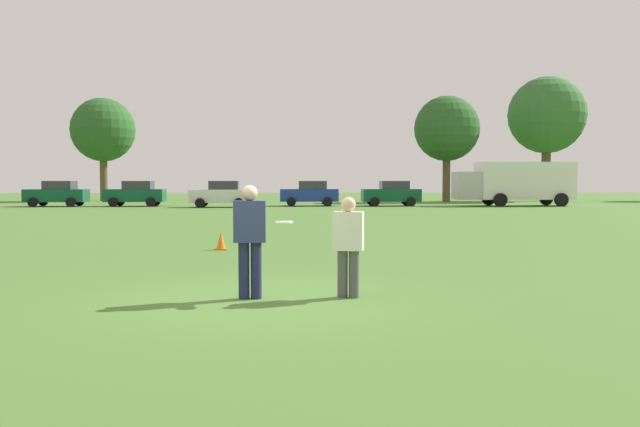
{
  "coord_description": "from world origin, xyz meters",
  "views": [
    {
      "loc": [
        0.51,
        -9.86,
        1.78
      ],
      "look_at": [
        0.99,
        0.76,
        1.26
      ],
      "focal_mm": 36.94,
      "sensor_mm": 36.0,
      "label": 1
    }
  ],
  "objects_px": {
    "frisbee": "(284,222)",
    "parked_car_mid_left": "(136,193)",
    "player_thrower": "(250,235)",
    "player_defender": "(348,241)",
    "parked_car_center": "(221,194)",
    "parked_car_mid_right": "(310,193)",
    "parked_car_near_left": "(57,194)",
    "parked_car_near_right": "(392,193)",
    "box_truck": "(516,182)",
    "traffic_cone": "(221,241)"
  },
  "relations": [
    {
      "from": "parked_car_center",
      "to": "parked_car_near_right",
      "type": "height_order",
      "value": "same"
    },
    {
      "from": "frisbee",
      "to": "parked_car_mid_right",
      "type": "height_order",
      "value": "parked_car_mid_right"
    },
    {
      "from": "frisbee",
      "to": "parked_car_mid_left",
      "type": "height_order",
      "value": "parked_car_mid_left"
    },
    {
      "from": "parked_car_near_right",
      "to": "box_truck",
      "type": "xyz_separation_m",
      "value": [
        9.07,
        -0.28,
        0.83
      ]
    },
    {
      "from": "traffic_cone",
      "to": "parked_car_mid_right",
      "type": "distance_m",
      "value": 30.89
    },
    {
      "from": "parked_car_mid_left",
      "to": "parked_car_near_left",
      "type": "bearing_deg",
      "value": -178.15
    },
    {
      "from": "parked_car_mid_right",
      "to": "parked_car_center",
      "type": "bearing_deg",
      "value": -161.16
    },
    {
      "from": "frisbee",
      "to": "parked_car_near_left",
      "type": "distance_m",
      "value": 41.3
    },
    {
      "from": "parked_car_mid_left",
      "to": "parked_car_center",
      "type": "distance_m",
      "value": 6.68
    },
    {
      "from": "player_defender",
      "to": "parked_car_near_right",
      "type": "relative_size",
      "value": 0.37
    },
    {
      "from": "frisbee",
      "to": "parked_car_mid_right",
      "type": "distance_m",
      "value": 38.11
    },
    {
      "from": "parked_car_mid_left",
      "to": "box_truck",
      "type": "bearing_deg",
      "value": -1.15
    },
    {
      "from": "traffic_cone",
      "to": "parked_car_near_right",
      "type": "height_order",
      "value": "parked_car_near_right"
    },
    {
      "from": "player_defender",
      "to": "parked_car_mid_right",
      "type": "height_order",
      "value": "parked_car_mid_right"
    },
    {
      "from": "parked_car_center",
      "to": "parked_car_mid_right",
      "type": "height_order",
      "value": "same"
    },
    {
      "from": "player_defender",
      "to": "parked_car_center",
      "type": "height_order",
      "value": "parked_car_center"
    },
    {
      "from": "parked_car_center",
      "to": "parked_car_mid_right",
      "type": "relative_size",
      "value": 1.0
    },
    {
      "from": "parked_car_near_left",
      "to": "parked_car_mid_left",
      "type": "relative_size",
      "value": 1.0
    },
    {
      "from": "player_defender",
      "to": "parked_car_near_left",
      "type": "height_order",
      "value": "parked_car_near_left"
    },
    {
      "from": "traffic_cone",
      "to": "parked_car_near_left",
      "type": "xyz_separation_m",
      "value": [
        -14.81,
        30.49,
        0.69
      ]
    },
    {
      "from": "traffic_cone",
      "to": "parked_car_near_left",
      "type": "bearing_deg",
      "value": 115.91
    },
    {
      "from": "parked_car_center",
      "to": "parked_car_mid_right",
      "type": "xyz_separation_m",
      "value": [
        6.19,
        2.11,
        0.0
      ]
    },
    {
      "from": "player_thrower",
      "to": "parked_car_near_right",
      "type": "height_order",
      "value": "parked_car_near_right"
    },
    {
      "from": "box_truck",
      "to": "traffic_cone",
      "type": "bearing_deg",
      "value": -121.22
    },
    {
      "from": "frisbee",
      "to": "traffic_cone",
      "type": "xyz_separation_m",
      "value": [
        -1.71,
        7.36,
        -0.94
      ]
    },
    {
      "from": "parked_car_mid_left",
      "to": "box_truck",
      "type": "distance_m",
      "value": 27.59
    },
    {
      "from": "player_thrower",
      "to": "parked_car_center",
      "type": "height_order",
      "value": "parked_car_center"
    },
    {
      "from": "traffic_cone",
      "to": "parked_car_near_right",
      "type": "xyz_separation_m",
      "value": [
        9.18,
        30.39,
        0.69
      ]
    },
    {
      "from": "frisbee",
      "to": "box_truck",
      "type": "xyz_separation_m",
      "value": [
        16.54,
        37.47,
        0.58
      ]
    },
    {
      "from": "box_truck",
      "to": "player_defender",
      "type": "bearing_deg",
      "value": -112.63
    },
    {
      "from": "player_thrower",
      "to": "box_truck",
      "type": "height_order",
      "value": "box_truck"
    },
    {
      "from": "frisbee",
      "to": "parked_car_mid_right",
      "type": "bearing_deg",
      "value": 87.73
    },
    {
      "from": "traffic_cone",
      "to": "parked_car_mid_left",
      "type": "xyz_separation_m",
      "value": [
        -9.32,
        30.67,
        0.69
      ]
    },
    {
      "from": "parked_car_near_left",
      "to": "parked_car_mid_left",
      "type": "xyz_separation_m",
      "value": [
        5.5,
        0.18,
        0.0
      ]
    },
    {
      "from": "parked_car_center",
      "to": "parked_car_mid_right",
      "type": "bearing_deg",
      "value": 18.84
    },
    {
      "from": "frisbee",
      "to": "traffic_cone",
      "type": "bearing_deg",
      "value": 103.11
    },
    {
      "from": "player_thrower",
      "to": "frisbee",
      "type": "bearing_deg",
      "value": -13.08
    },
    {
      "from": "traffic_cone",
      "to": "parked_car_mid_left",
      "type": "height_order",
      "value": "parked_car_mid_left"
    },
    {
      "from": "parked_car_center",
      "to": "box_truck",
      "type": "relative_size",
      "value": 0.49
    },
    {
      "from": "parked_car_near_left",
      "to": "parked_car_mid_right",
      "type": "height_order",
      "value": "same"
    },
    {
      "from": "player_thrower",
      "to": "player_defender",
      "type": "height_order",
      "value": "player_thrower"
    },
    {
      "from": "parked_car_near_right",
      "to": "parked_car_near_left",
      "type": "bearing_deg",
      "value": 179.77
    },
    {
      "from": "parked_car_mid_right",
      "to": "parked_car_near_right",
      "type": "height_order",
      "value": "same"
    },
    {
      "from": "parked_car_mid_left",
      "to": "parked_car_mid_right",
      "type": "distance_m",
      "value": 12.54
    },
    {
      "from": "parked_car_mid_left",
      "to": "traffic_cone",
      "type": "bearing_deg",
      "value": -73.1
    },
    {
      "from": "traffic_cone",
      "to": "parked_car_mid_right",
      "type": "height_order",
      "value": "parked_car_mid_right"
    },
    {
      "from": "parked_car_near_left",
      "to": "parked_car_near_right",
      "type": "distance_m",
      "value": 23.99
    },
    {
      "from": "traffic_cone",
      "to": "box_truck",
      "type": "xyz_separation_m",
      "value": [
        18.25,
        30.11,
        1.52
      ]
    },
    {
      "from": "frisbee",
      "to": "parked_car_near_left",
      "type": "relative_size",
      "value": 0.06
    },
    {
      "from": "parked_car_near_left",
      "to": "parked_car_near_right",
      "type": "bearing_deg",
      "value": -0.23
    }
  ]
}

